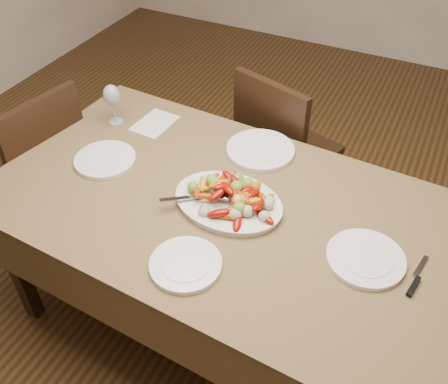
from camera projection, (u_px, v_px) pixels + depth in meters
floor at (228, 301)px, 2.49m from camera, size 6.00×6.00×0.00m
dining_table at (224, 268)px, 2.16m from camera, size 1.90×1.15×0.76m
chair_far at (289, 150)px, 2.64m from camera, size 0.53×0.53×0.95m
chair_left at (33, 171)px, 2.50m from camera, size 0.49×0.49×0.95m
serving_platter at (228, 203)px, 1.89m from camera, size 0.43×0.33×0.02m
roasted_vegetables at (228, 192)px, 1.86m from camera, size 0.35×0.25×0.09m
serving_spoon at (208, 196)px, 1.87m from camera, size 0.23×0.25×0.03m
plate_left at (105, 160)px, 2.10m from camera, size 0.26×0.26×0.02m
plate_right at (366, 259)px, 1.69m from camera, size 0.27×0.27×0.02m
plate_far at (260, 150)px, 2.15m from camera, size 0.29×0.29×0.02m
plate_near at (186, 265)px, 1.67m from camera, size 0.25×0.25×0.02m
wine_glass at (113, 103)px, 2.26m from camera, size 0.08×0.08×0.20m
menu_card at (155, 123)px, 2.32m from camera, size 0.16×0.22×0.00m
table_knife at (416, 277)px, 1.63m from camera, size 0.06×0.20×0.01m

